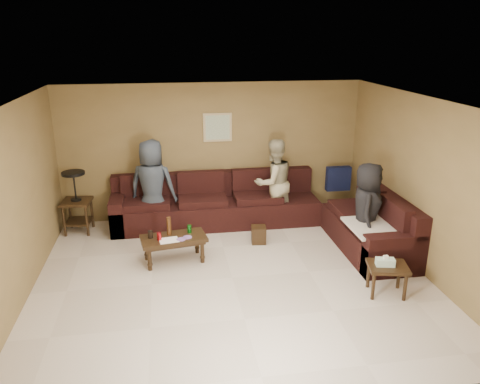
{
  "coord_description": "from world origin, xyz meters",
  "views": [
    {
      "loc": [
        -0.84,
        -5.87,
        3.32
      ],
      "look_at": [
        0.25,
        0.85,
        1.0
      ],
      "focal_mm": 35.0,
      "sensor_mm": 36.0,
      "label": 1
    }
  ],
  "objects": [
    {
      "name": "wall_art",
      "position": [
        0.1,
        2.48,
        1.7
      ],
      "size": [
        0.52,
        0.04,
        0.52
      ],
      "color": "tan",
      "rests_on": "ground"
    },
    {
      "name": "end_table_left",
      "position": [
        -2.42,
        2.07,
        0.57
      ],
      "size": [
        0.52,
        0.52,
        1.09
      ],
      "rotation": [
        0.0,
        0.0,
        -0.09
      ],
      "color": "black",
      "rests_on": "ground"
    },
    {
      "name": "room",
      "position": [
        0.0,
        0.0,
        1.66
      ],
      "size": [
        5.6,
        5.5,
        2.5
      ],
      "color": "beige",
      "rests_on": "ground"
    },
    {
      "name": "coffee_table",
      "position": [
        -0.8,
        0.66,
        0.35
      ],
      "size": [
        1.04,
        0.63,
        0.69
      ],
      "rotation": [
        0.0,
        0.0,
        0.16
      ],
      "color": "black",
      "rests_on": "ground"
    },
    {
      "name": "waste_bin",
      "position": [
        0.61,
        1.11,
        0.14
      ],
      "size": [
        0.26,
        0.26,
        0.28
      ],
      "primitive_type": "cube",
      "rotation": [
        0.0,
        0.0,
        -0.12
      ],
      "color": "black",
      "rests_on": "ground"
    },
    {
      "name": "person_right",
      "position": [
        2.14,
        0.4,
        0.75
      ],
      "size": [
        0.73,
        0.86,
        1.5
      ],
      "primitive_type": "imported",
      "rotation": [
        0.0,
        0.0,
        1.16
      ],
      "color": "black",
      "rests_on": "ground"
    },
    {
      "name": "sectional_sofa",
      "position": [
        0.81,
        1.52,
        0.33
      ],
      "size": [
        4.65,
        2.9,
        0.97
      ],
      "color": "black",
      "rests_on": "ground"
    },
    {
      "name": "side_table_right",
      "position": [
        1.96,
        -0.74,
        0.37
      ],
      "size": [
        0.59,
        0.52,
        0.57
      ],
      "rotation": [
        0.0,
        0.0,
        -0.22
      ],
      "color": "black",
      "rests_on": "ground"
    },
    {
      "name": "person_middle",
      "position": [
        1.03,
        1.89,
        0.79
      ],
      "size": [
        0.92,
        0.82,
        1.57
      ],
      "primitive_type": "imported",
      "rotation": [
        0.0,
        0.0,
        3.48
      ],
      "color": "tan",
      "rests_on": "ground"
    },
    {
      "name": "person_left",
      "position": [
        -1.1,
        1.92,
        0.82
      ],
      "size": [
        0.91,
        0.72,
        1.64
      ],
      "primitive_type": "imported",
      "rotation": [
        0.0,
        0.0,
        2.87
      ],
      "color": "#2E3641",
      "rests_on": "ground"
    }
  ]
}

